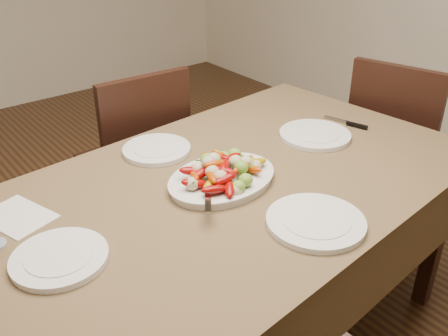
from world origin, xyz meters
name	(u,v)px	position (x,y,z in m)	size (l,w,h in m)	color
dining_table	(224,273)	(0.20, -0.17, 0.38)	(1.84, 1.04, 0.76)	brown
chair_far	(132,161)	(0.29, 0.65, 0.47)	(0.42, 0.42, 0.95)	black
chair_right	(399,148)	(1.41, -0.08, 0.47)	(0.42, 0.42, 0.95)	black
serving_platter	(222,180)	(0.20, -0.16, 0.77)	(0.38, 0.28, 0.02)	white
roasted_vegetables	(222,165)	(0.20, -0.16, 0.83)	(0.31, 0.21, 0.09)	#830704
serving_spoon	(215,182)	(0.14, -0.21, 0.81)	(0.28, 0.06, 0.03)	#9EA0A8
plate_left	(60,258)	(-0.38, -0.21, 0.77)	(0.25, 0.25, 0.02)	white
plate_right	(315,135)	(0.71, -0.11, 0.77)	(0.28, 0.28, 0.02)	white
plate_far	(157,150)	(0.15, 0.17, 0.77)	(0.25, 0.25, 0.02)	white
plate_near	(316,222)	(0.27, -0.52, 0.77)	(0.29, 0.29, 0.02)	white
menu_card	(18,216)	(-0.40, 0.06, 0.76)	(0.15, 0.21, 0.00)	silver
table_knife	(348,123)	(0.91, -0.11, 0.76)	(0.02, 0.20, 0.01)	#9EA0A8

